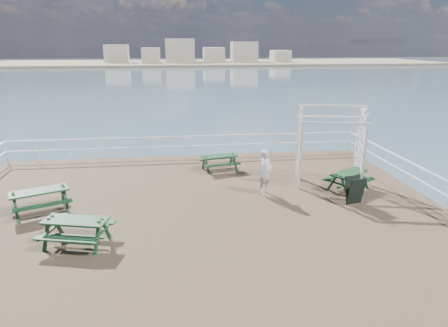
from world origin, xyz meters
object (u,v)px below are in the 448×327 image
Objects in this scene: picnic_table_a at (40,196)px; picnic_table_b at (219,159)px; trellis_arbor at (330,150)px; picnic_table_d at (76,226)px; picnic_table_c at (349,177)px; person at (265,172)px.

picnic_table_a reaches higher than picnic_table_b.
picnic_table_a is at bearing -162.06° from picnic_table_b.
picnic_table_d is at bearing -142.35° from trellis_arbor.
picnic_table_c is 0.65× the size of trellis_arbor.
picnic_table_a is at bearing -158.31° from trellis_arbor.
picnic_table_d is (1.79, -2.56, -0.02)m from picnic_table_a.
trellis_arbor is at bearing 95.74° from picnic_table_c.
picnic_table_a is 1.24× the size of picnic_table_b.
picnic_table_b is 3.57m from person.
picnic_table_a is 1.09× the size of picnic_table_d.
picnic_table_d is at bearing 170.49° from person.
picnic_table_a is 8.20m from person.
picnic_table_c is 3.48m from person.
trellis_arbor is (-0.60, 0.72, 0.95)m from picnic_table_c.
person is (-2.86, -0.81, -0.59)m from trellis_arbor.
picnic_table_d is at bearing -139.85° from picnic_table_b.
picnic_table_b is 8.22m from picnic_table_d.
trellis_arbor reaches higher than picnic_table_d.
trellis_arbor is 1.88× the size of person.
picnic_table_a is at bearing 139.66° from picnic_table_d.
trellis_arbor is at bearing -15.63° from picnic_table_a.
person is (-3.46, -0.09, 0.36)m from picnic_table_c.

